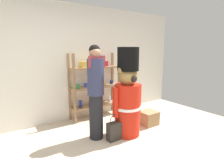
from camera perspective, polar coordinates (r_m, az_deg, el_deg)
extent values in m
plane|color=beige|center=(2.79, 3.96, -24.50)|extent=(6.40, 6.40, 0.00)
cube|color=silver|center=(4.25, -14.50, 6.16)|extent=(6.40, 0.12, 2.60)
cube|color=#93704C|center=(4.00, -11.62, -1.74)|extent=(0.05, 0.05, 1.53)
cube|color=#93704C|center=(4.57, 2.19, 0.00)|extent=(0.05, 0.05, 1.53)
cube|color=#93704C|center=(4.27, -13.16, -1.02)|extent=(0.05, 0.05, 1.53)
cube|color=#93704C|center=(4.81, 0.07, 0.54)|extent=(0.05, 0.05, 1.53)
cube|color=#93704C|center=(4.50, -5.12, -6.63)|extent=(1.18, 0.30, 0.04)
cube|color=#93704C|center=(4.38, -5.22, -0.89)|extent=(1.18, 0.30, 0.04)
cube|color=#93704C|center=(4.32, -5.33, 5.09)|extent=(1.18, 0.30, 0.04)
cylinder|color=green|center=(4.14, -10.73, -0.72)|extent=(0.10, 0.10, 0.10)
cylinder|color=blue|center=(4.30, -8.23, -0.28)|extent=(0.08, 0.08, 0.09)
cylinder|color=red|center=(4.36, -5.15, -0.13)|extent=(0.09, 0.09, 0.08)
cylinder|color=yellow|center=(4.51, -2.74, 0.28)|extent=(0.08, 0.08, 0.09)
cylinder|color=navy|center=(4.62, -0.20, 0.63)|extent=(0.08, 0.08, 0.10)
cylinder|color=navy|center=(4.31, -9.80, -6.13)|extent=(0.08, 0.08, 0.16)
cylinder|color=#B27226|center=(4.45, -5.02, -5.19)|extent=(0.06, 0.06, 0.20)
cylinder|color=silver|center=(4.65, -0.84, -4.61)|extent=(0.07, 0.07, 0.18)
cube|color=gold|center=(4.19, -8.55, 6.04)|extent=(0.20, 0.16, 0.13)
cube|color=#B21E2D|center=(4.44, -2.32, 6.36)|extent=(0.14, 0.11, 0.13)
cylinder|color=red|center=(3.49, 4.78, -8.03)|extent=(0.48, 0.48, 0.98)
cylinder|color=white|center=(3.47, 4.79, -7.15)|extent=(0.50, 0.50, 0.05)
sphere|color=#9C7A42|center=(3.34, 4.95, 2.46)|extent=(0.36, 0.36, 0.36)
sphere|color=#9C7A42|center=(3.24, 2.89, 4.29)|extent=(0.12, 0.12, 0.12)
sphere|color=#9C7A42|center=(3.42, 6.95, 4.57)|extent=(0.12, 0.12, 0.12)
cylinder|color=black|center=(3.31, 5.03, 7.76)|extent=(0.39, 0.39, 0.42)
cylinder|color=red|center=(3.28, 1.10, -5.65)|extent=(0.11, 0.11, 0.54)
cylinder|color=red|center=(3.60, 8.20, -4.24)|extent=(0.11, 0.11, 0.54)
sphere|color=black|center=(3.22, 6.73, 1.65)|extent=(0.12, 0.12, 0.12)
cylinder|color=black|center=(3.38, -4.96, -10.10)|extent=(0.25, 0.25, 0.82)
cylinder|color=#2D3351|center=(3.20, -5.16, 2.18)|extent=(0.29, 0.29, 0.64)
sphere|color=#A37556|center=(3.17, -5.29, 9.56)|extent=(0.20, 0.20, 0.20)
cube|color=#993338|center=(3.12, -4.72, 6.93)|extent=(0.31, 0.04, 0.20)
sphere|color=black|center=(3.18, -5.46, 10.39)|extent=(0.19, 0.19, 0.19)
cube|color=#332D28|center=(3.40, 0.96, -14.42)|extent=(0.30, 0.14, 0.33)
torus|color=#332D28|center=(3.32, 0.98, -11.22)|extent=(0.22, 0.01, 0.22)
cube|color=#9E7A51|center=(4.12, 11.36, -10.45)|extent=(0.35, 0.32, 0.28)
cube|color=#9E7A51|center=(4.07, 11.44, -8.50)|extent=(0.36, 0.33, 0.02)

